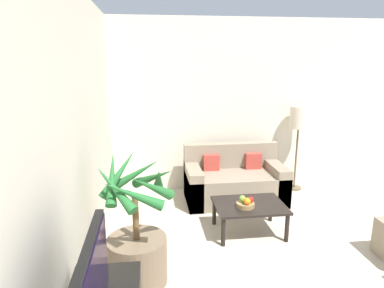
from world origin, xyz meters
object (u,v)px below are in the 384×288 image
at_px(fruit_bowl, 245,205).
at_px(floor_lamp, 299,122).
at_px(potted_palm, 137,243).
at_px(coffee_table, 249,208).
at_px(apple_green, 242,199).
at_px(television, 93,288).
at_px(apple_red, 251,199).
at_px(sofa_loveseat, 234,182).
at_px(orange_fruit, 247,201).

bearing_deg(fruit_bowl, floor_lamp, 48.74).
relative_size(potted_palm, floor_lamp, 0.93).
relative_size(coffee_table, apple_green, 10.44).
height_order(television, potted_palm, potted_palm).
xyz_separation_m(television, apple_red, (1.48, 2.03, -0.44)).
xyz_separation_m(sofa_loveseat, fruit_bowl, (-0.14, -1.09, 0.12)).
relative_size(floor_lamp, orange_fruit, 16.56).
bearing_deg(apple_red, fruit_bowl, -174.28).
xyz_separation_m(fruit_bowl, apple_red, (0.07, 0.01, 0.06)).
relative_size(sofa_loveseat, orange_fruit, 17.64).
xyz_separation_m(sofa_loveseat, apple_red, (-0.08, -1.08, 0.18)).
bearing_deg(television, orange_fruit, 54.20).
bearing_deg(potted_palm, orange_fruit, 28.02).
bearing_deg(apple_red, floor_lamp, 50.13).
distance_m(sofa_loveseat, apple_red, 1.10).
bearing_deg(potted_palm, television, -97.50).
distance_m(apple_red, orange_fruit, 0.08).
xyz_separation_m(television, fruit_bowl, (1.42, 2.03, -0.50)).
relative_size(floor_lamp, fruit_bowl, 6.32).
relative_size(potted_palm, sofa_loveseat, 0.88).
bearing_deg(fruit_bowl, sofa_loveseat, 82.53).
height_order(apple_green, orange_fruit, orange_fruit).
height_order(sofa_loveseat, fruit_bowl, sofa_loveseat).
bearing_deg(coffee_table, orange_fruit, -118.22).
xyz_separation_m(fruit_bowl, orange_fruit, (0.00, -0.05, 0.07)).
height_order(coffee_table, orange_fruit, orange_fruit).
xyz_separation_m(floor_lamp, apple_red, (-1.18, -1.41, -0.65)).
bearing_deg(potted_palm, fruit_bowl, 29.97).
bearing_deg(apple_green, orange_fruit, -67.44).
bearing_deg(floor_lamp, orange_fruit, -130.11).
bearing_deg(floor_lamp, coffee_table, -131.06).
distance_m(sofa_loveseat, orange_fruit, 1.16).
bearing_deg(apple_green, sofa_loveseat, 80.71).
xyz_separation_m(potted_palm, apple_red, (1.31, 0.73, 0.05)).
bearing_deg(floor_lamp, television, -127.70).
distance_m(floor_lamp, coffee_table, 1.95).
bearing_deg(floor_lamp, sofa_loveseat, -163.30).
bearing_deg(sofa_loveseat, apple_red, -94.11).
height_order(fruit_bowl, apple_green, apple_green).
bearing_deg(sofa_loveseat, apple_green, -99.29).
bearing_deg(apple_green, fruit_bowl, -46.04).
distance_m(television, sofa_loveseat, 3.54).
xyz_separation_m(potted_palm, fruit_bowl, (1.25, 0.72, -0.01)).
distance_m(sofa_loveseat, apple_green, 1.09).
height_order(potted_palm, floor_lamp, floor_lamp).
xyz_separation_m(television, floor_lamp, (2.66, 3.44, 0.21)).
bearing_deg(orange_fruit, apple_green, 112.56).
distance_m(television, orange_fruit, 2.47).
height_order(potted_palm, apple_green, potted_palm).
bearing_deg(coffee_table, fruit_bowl, -134.60).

